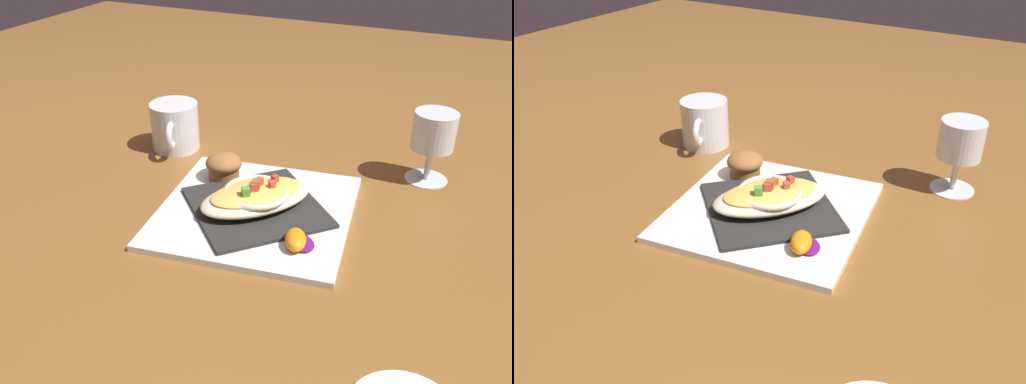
# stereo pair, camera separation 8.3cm
# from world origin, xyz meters

# --- Properties ---
(ground_plane) EXTENTS (2.60, 2.60, 0.00)m
(ground_plane) POSITION_xyz_m (0.00, 0.00, 0.00)
(ground_plane) COLOR brown
(square_plate) EXTENTS (0.33, 0.33, 0.01)m
(square_plate) POSITION_xyz_m (0.00, 0.00, 0.01)
(square_plate) COLOR white
(square_plate) RESTS_ON ground_plane
(folded_napkin) EXTENTS (0.27, 0.27, 0.01)m
(folded_napkin) POSITION_xyz_m (0.00, 0.00, 0.01)
(folded_napkin) COLOR #2B2A28
(folded_napkin) RESTS_ON square_plate
(gratin_dish) EXTENTS (0.19, 0.20, 0.04)m
(gratin_dish) POSITION_xyz_m (-0.00, -0.00, 0.03)
(gratin_dish) COLOR beige
(gratin_dish) RESTS_ON folded_napkin
(muffin) EXTENTS (0.06, 0.06, 0.04)m
(muffin) POSITION_xyz_m (0.09, -0.07, 0.03)
(muffin) COLOR #A46631
(muffin) RESTS_ON square_plate
(orange_garnish) EXTENTS (0.06, 0.07, 0.02)m
(orange_garnish) POSITION_xyz_m (-0.09, 0.07, 0.02)
(orange_garnish) COLOR #5C1567
(orange_garnish) RESTS_ON square_plate
(coffee_mug) EXTENTS (0.09, 0.12, 0.09)m
(coffee_mug) POSITION_xyz_m (0.24, -0.16, 0.04)
(coffee_mug) COLOR white
(coffee_mug) RESTS_ON ground_plane
(stemmed_glass) EXTENTS (0.07, 0.07, 0.13)m
(stemmed_glass) POSITION_xyz_m (-0.23, -0.23, 0.08)
(stemmed_glass) COLOR white
(stemmed_glass) RESTS_ON ground_plane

